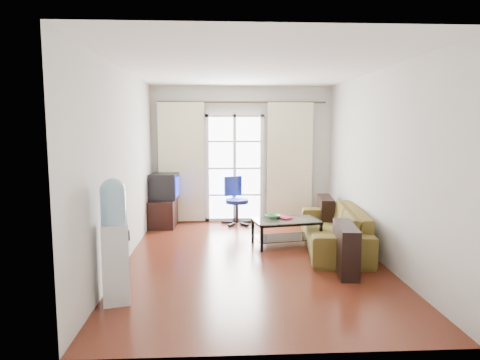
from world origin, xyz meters
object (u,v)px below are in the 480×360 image
sofa (334,228)px  tv_stand (163,213)px  crt_tv (163,186)px  water_cooler (115,239)px  task_chair (236,210)px  coffee_table (286,229)px

sofa → tv_stand: bearing=-112.6°
tv_stand → crt_tv: crt_tv is taller
tv_stand → crt_tv: size_ratio=1.23×
crt_tv → water_cooler: size_ratio=0.42×
crt_tv → task_chair: (1.41, 0.07, -0.50)m
coffee_table → task_chair: 1.73m
sofa → water_cooler: size_ratio=1.68×
tv_stand → crt_tv: (-0.00, 0.06, 0.51)m
coffee_table → crt_tv: (-2.14, 1.50, 0.50)m
sofa → crt_tv: (-2.86, 1.71, 0.45)m
tv_stand → task_chair: bearing=8.1°
tv_stand → task_chair: 1.41m
tv_stand → task_chair: (1.41, 0.13, 0.01)m
sofa → water_cooler: 3.53m
crt_tv → water_cooler: bearing=-87.1°
coffee_table → tv_stand: tv_stand is taller
coffee_table → tv_stand: 2.58m
coffee_table → tv_stand: bearing=146.1°
water_cooler → tv_stand: bearing=74.8°
tv_stand → crt_tv: 0.51m
task_chair → water_cooler: size_ratio=0.68×
water_cooler → task_chair: bearing=54.2°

